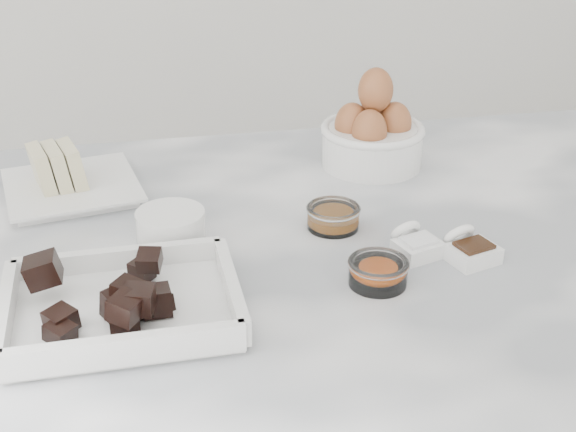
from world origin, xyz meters
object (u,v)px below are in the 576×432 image
(salt_spoon, at_px, (415,244))
(vanilla_spoon, at_px, (469,249))
(butter_plate, at_px, (68,178))
(chocolate_dish, at_px, (121,298))
(egg_bowl, at_px, (373,134))
(honey_bowl, at_px, (333,216))
(sugar_ramekin, at_px, (171,229))
(zest_bowl, at_px, (378,271))

(salt_spoon, bearing_deg, vanilla_spoon, -23.17)
(salt_spoon, bearing_deg, butter_plate, 148.34)
(chocolate_dish, bearing_deg, egg_bowl, 42.82)
(butter_plate, height_order, honey_bowl, butter_plate)
(butter_plate, xyz_separation_m, sugar_ramekin, (0.12, -0.17, 0.00))
(egg_bowl, bearing_deg, butter_plate, -177.69)
(sugar_ramekin, bearing_deg, butter_plate, 124.68)
(chocolate_dish, distance_m, vanilla_spoon, 0.38)
(chocolate_dish, bearing_deg, sugar_ramekin, 66.78)
(sugar_ramekin, relative_size, egg_bowl, 0.53)
(butter_plate, distance_m, egg_bowl, 0.41)
(egg_bowl, xyz_separation_m, honey_bowl, (-0.10, -0.18, -0.03))
(chocolate_dish, distance_m, egg_bowl, 0.48)
(butter_plate, bearing_deg, salt_spoon, -31.66)
(butter_plate, relative_size, zest_bowl, 2.94)
(honey_bowl, xyz_separation_m, vanilla_spoon, (0.13, -0.10, -0.00))
(chocolate_dish, relative_size, egg_bowl, 1.59)
(chocolate_dish, height_order, sugar_ramekin, chocolate_dish)
(sugar_ramekin, relative_size, salt_spoon, 1.12)
(zest_bowl, bearing_deg, chocolate_dish, -176.99)
(chocolate_dish, xyz_separation_m, sugar_ramekin, (0.06, 0.13, 0.00))
(zest_bowl, relative_size, vanilla_spoon, 0.90)
(egg_bowl, distance_m, vanilla_spoon, 0.28)
(chocolate_dish, relative_size, vanilla_spoon, 3.19)
(sugar_ramekin, xyz_separation_m, vanilla_spoon, (0.32, -0.09, -0.01))
(sugar_ramekin, bearing_deg, egg_bowl, 33.14)
(honey_bowl, relative_size, zest_bowl, 1.00)
(sugar_ramekin, distance_m, egg_bowl, 0.35)
(egg_bowl, bearing_deg, vanilla_spoon, -83.92)
(vanilla_spoon, bearing_deg, salt_spoon, 156.83)
(butter_plate, relative_size, salt_spoon, 2.76)
(honey_bowl, bearing_deg, zest_bowl, -83.73)
(salt_spoon, bearing_deg, zest_bowl, -137.80)
(butter_plate, distance_m, vanilla_spoon, 0.51)
(egg_bowl, bearing_deg, salt_spoon, -95.67)
(honey_bowl, height_order, salt_spoon, salt_spoon)
(butter_plate, xyz_separation_m, salt_spoon, (0.39, -0.24, -0.01))
(zest_bowl, relative_size, salt_spoon, 0.94)
(egg_bowl, height_order, honey_bowl, egg_bowl)
(chocolate_dish, distance_m, butter_plate, 0.31)
(vanilla_spoon, bearing_deg, honey_bowl, 141.49)
(butter_plate, relative_size, sugar_ramekin, 2.47)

